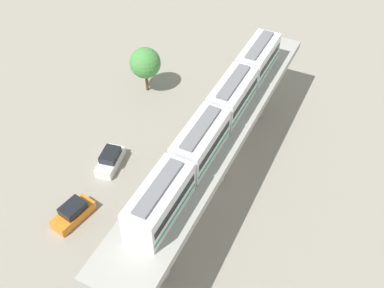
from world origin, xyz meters
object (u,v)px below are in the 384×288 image
Objects in this scene: train at (217,117)px; parked_car_white at (110,160)px; parked_car_orange at (73,213)px; tree_near_viaduct at (145,63)px.

train reaches higher than parked_car_white.
train is 6.17× the size of parked_car_orange.
train is at bearing -36.67° from tree_near_viaduct.
parked_car_orange is at bearing -135.03° from train.
parked_car_orange is 20.93m from tree_near_viaduct.
train is 17.91m from tree_near_viaduct.
parked_car_white is (-0.76, 7.31, 0.00)m from parked_car_orange.
parked_car_orange is 1.00× the size of parked_car_white.
parked_car_orange is 7.35m from parked_car_white.
train is 4.62× the size of tree_near_viaduct.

